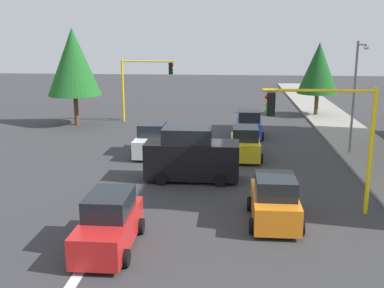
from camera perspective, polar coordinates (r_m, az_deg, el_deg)
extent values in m
plane|color=#353538|center=(26.31, 0.85, -3.07)|extent=(120.00, 120.00, 0.00)
cube|color=gray|center=(32.27, 20.45, -0.68)|extent=(80.00, 4.00, 0.15)
cube|color=silver|center=(15.61, -13.99, -15.59)|extent=(2.20, 0.36, 0.01)
cone|color=silver|center=(16.70, -12.54, -13.48)|extent=(0.01, 1.10, 1.10)
cylinder|color=yellow|center=(40.53, -8.43, 6.44)|extent=(0.18, 0.18, 5.27)
cylinder|color=yellow|center=(39.85, -5.35, 10.00)|extent=(0.12, 4.50, 0.12)
cube|color=black|center=(39.60, -2.61, 9.18)|extent=(0.36, 0.32, 0.96)
sphere|color=red|center=(39.56, -2.35, 9.61)|extent=(0.18, 0.18, 0.18)
sphere|color=yellow|center=(39.58, -2.34, 9.18)|extent=(0.18, 0.18, 0.18)
sphere|color=green|center=(39.60, -2.34, 8.75)|extent=(0.18, 0.18, 0.18)
cylinder|color=yellow|center=(20.58, 20.95, -0.96)|extent=(0.18, 0.18, 5.35)
cylinder|color=yellow|center=(19.62, 15.21, 6.31)|extent=(0.12, 4.50, 0.12)
cube|color=black|center=(19.44, 9.61, 4.81)|extent=(0.36, 0.32, 0.96)
sphere|color=red|center=(19.39, 9.11, 5.70)|extent=(0.18, 0.18, 0.18)
sphere|color=yellow|center=(19.43, 9.08, 4.82)|extent=(0.18, 0.18, 0.18)
sphere|color=green|center=(19.48, 9.04, 3.95)|extent=(0.18, 0.18, 0.18)
cylinder|color=slate|center=(30.37, 19.10, 5.18)|extent=(0.14, 0.14, 7.00)
cylinder|color=slate|center=(29.24, 20.03, 11.33)|extent=(1.80, 0.10, 0.10)
ellipsoid|color=silver|center=(28.38, 20.47, 10.95)|extent=(0.56, 0.28, 0.20)
cylinder|color=brown|center=(39.76, -13.95, 4.18)|extent=(0.36, 0.36, 2.69)
cone|color=#1E6023|center=(39.35, -14.27, 9.70)|extent=(4.31, 4.31, 5.38)
cylinder|color=brown|center=(44.31, 14.93, 4.78)|extent=(0.36, 0.36, 2.29)
cone|color=#19511E|center=(43.97, 15.18, 8.94)|extent=(3.66, 3.66, 4.58)
cube|color=black|center=(24.11, 0.00, -1.92)|extent=(1.90, 4.80, 1.85)
cube|color=black|center=(23.82, -0.57, 1.12)|extent=(1.67, 2.50, 0.76)
cylinder|color=black|center=(25.22, 3.57, -3.12)|extent=(0.20, 0.60, 0.60)
cylinder|color=black|center=(23.29, 3.45, -4.53)|extent=(0.20, 0.60, 0.60)
cylinder|color=black|center=(25.45, -3.15, -2.96)|extent=(0.20, 0.60, 0.60)
cylinder|color=black|center=(23.54, -3.83, -4.34)|extent=(0.20, 0.60, 0.60)
cube|color=red|center=(17.03, -10.10, -10.27)|extent=(4.20, 1.66, 1.05)
cube|color=black|center=(16.88, -10.05, -7.17)|extent=(2.18, 1.46, 0.76)
cylinder|color=black|center=(15.86, -8.06, -13.62)|extent=(0.60, 0.20, 0.60)
cylinder|color=black|center=(16.32, -14.34, -13.10)|extent=(0.60, 0.20, 0.60)
cylinder|color=black|center=(18.16, -6.23, -9.93)|extent=(0.60, 0.20, 0.60)
cylinder|color=black|center=(18.57, -11.72, -9.60)|extent=(0.60, 0.20, 0.60)
cube|color=blue|center=(34.61, 6.92, 2.03)|extent=(3.78, 1.73, 1.05)
cube|color=black|center=(34.25, 6.97, 3.46)|extent=(1.97, 1.52, 0.76)
cylinder|color=black|center=(35.81, 5.36, 1.82)|extent=(0.60, 0.20, 0.60)
cylinder|color=black|center=(35.88, 8.32, 1.76)|extent=(0.60, 0.20, 0.60)
cylinder|color=black|center=(33.52, 5.39, 1.02)|extent=(0.60, 0.20, 0.60)
cylinder|color=black|center=(33.59, 8.54, 0.95)|extent=(0.60, 0.20, 0.60)
cube|color=orange|center=(19.25, 9.99, -7.42)|extent=(3.86, 1.75, 1.05)
cube|color=black|center=(18.77, 10.15, -5.04)|extent=(2.00, 1.54, 0.76)
cylinder|color=black|center=(20.44, 7.02, -7.22)|extent=(0.60, 0.20, 0.60)
cylinder|color=black|center=(20.61, 12.28, -7.26)|extent=(0.60, 0.20, 0.60)
cylinder|color=black|center=(18.23, 7.29, -9.86)|extent=(0.60, 0.20, 0.60)
cylinder|color=black|center=(18.41, 13.21, -9.88)|extent=(0.60, 0.20, 0.60)
cube|color=white|center=(29.39, -4.88, 0.04)|extent=(4.17, 1.77, 1.05)
cube|color=black|center=(29.40, -4.85, 1.85)|extent=(2.17, 1.56, 0.76)
cylinder|color=black|center=(28.11, -3.40, -1.38)|extent=(0.60, 0.20, 0.60)
cylinder|color=black|center=(28.43, -7.18, -1.29)|extent=(0.60, 0.20, 0.60)
cylinder|color=black|center=(30.59, -2.72, -0.14)|extent=(0.60, 0.20, 0.60)
cylinder|color=black|center=(30.89, -6.20, -0.07)|extent=(0.60, 0.20, 0.60)
cube|color=yellow|center=(28.65, 6.48, -0.35)|extent=(3.89, 1.71, 1.05)
cube|color=black|center=(28.26, 6.53, 1.34)|extent=(2.02, 1.50, 0.76)
cylinder|color=black|center=(29.90, 4.65, -0.49)|extent=(0.60, 0.20, 0.60)
cylinder|color=black|center=(29.95, 8.14, -0.56)|extent=(0.60, 0.20, 0.60)
cylinder|color=black|center=(27.57, 4.62, -1.69)|extent=(0.60, 0.20, 0.60)
cylinder|color=black|center=(27.62, 8.41, -1.76)|extent=(0.60, 0.20, 0.60)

